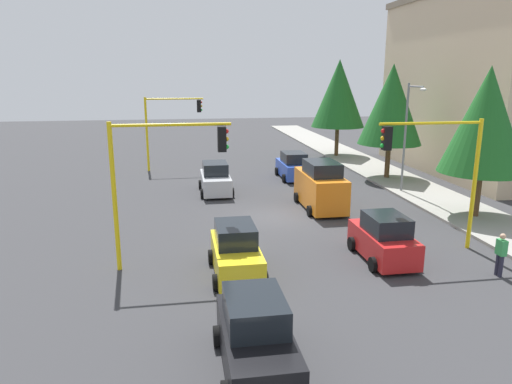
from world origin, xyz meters
The scene contains 18 objects.
ground_plane centered at (0.00, 0.00, 0.00)m, with size 120.00×120.00×0.00m, color #353538.
sidewalk_kerb centered at (-5.00, 10.50, 0.07)m, with size 80.00×4.00×0.15m, color gray.
lane_arrow_near centered at (11.51, -3.00, 0.01)m, with size 2.40×1.10×1.10m.
apartment_block centered at (-9.86, 18.50, 6.85)m, with size 17.75×9.30×13.67m.
traffic_signal_near_right centered at (6.00, -5.72, 4.10)m, with size 0.36×4.59×5.81m.
traffic_signal_near_left centered at (6.00, 5.70, 4.04)m, with size 0.36×4.59×5.70m.
traffic_signal_far_right centered at (-14.00, -5.72, 4.11)m, with size 0.36×4.59×5.82m.
street_lamp_curbside centered at (-3.61, 9.20, 4.35)m, with size 2.15×0.28×7.00m.
tree_roadside_near centered at (2.00, 10.50, 5.22)m, with size 4.35×4.35×7.95m.
tree_roadside_far centered at (-18.00, 9.50, 5.84)m, with size 4.84×4.84×8.87m.
tree_roadside_mid centered at (-8.00, 10.00, 5.43)m, with size 4.52×4.52×8.27m.
delivery_van_orange centered at (-1.23, 2.87, 1.28)m, with size 4.80×2.22×2.77m.
car_yellow centered at (7.21, -3.01, 0.90)m, with size 3.96×1.98×1.98m.
car_red centered at (6.70, 3.18, 0.90)m, with size 3.79×1.99×1.98m.
car_black centered at (13.25, -3.22, 0.90)m, with size 4.03×2.03×1.98m.
car_blue centered at (-9.39, 3.25, 0.90)m, with size 4.13×2.10×1.98m.
car_silver centered at (-5.92, -2.77, 0.90)m, with size 4.17×2.08×1.98m.
pedestrian_crossing centered at (8.96, 6.88, 0.91)m, with size 0.40×0.24×1.70m.
Camera 1 is at (23.99, -4.95, 7.47)m, focal length 33.06 mm.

